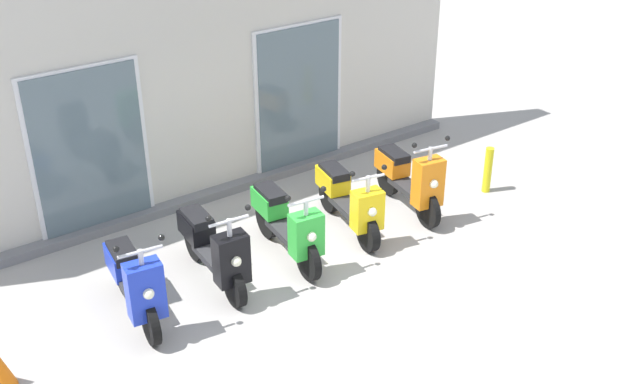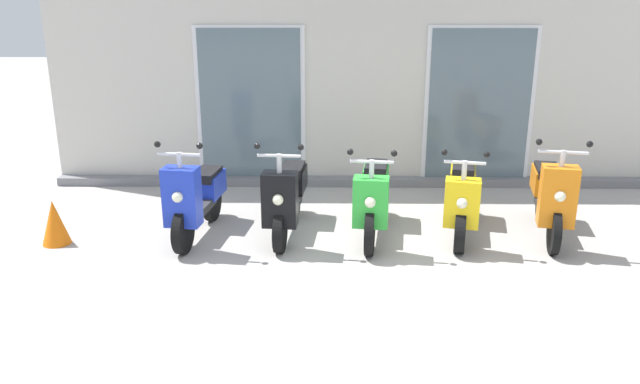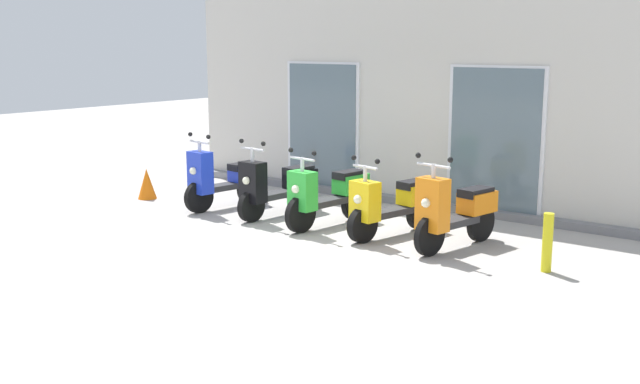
{
  "view_description": "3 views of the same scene",
  "coord_description": "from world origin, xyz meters",
  "views": [
    {
      "loc": [
        -4.49,
        -5.76,
        5.23
      ],
      "look_at": [
        0.41,
        0.9,
        0.88
      ],
      "focal_mm": 42.54,
      "sensor_mm": 36.0,
      "label": 1
    },
    {
      "loc": [
        -0.51,
        -6.0,
        2.86
      ],
      "look_at": [
        -0.6,
        0.61,
        0.69
      ],
      "focal_mm": 35.93,
      "sensor_mm": 36.0,
      "label": 2
    },
    {
      "loc": [
        6.51,
        -7.64,
        2.65
      ],
      "look_at": [
        0.4,
        0.36,
        0.66
      ],
      "focal_mm": 42.93,
      "sensor_mm": 36.0,
      "label": 3
    }
  ],
  "objects": [
    {
      "name": "ground_plane",
      "position": [
        0.0,
        0.0,
        0.0
      ],
      "size": [
        40.0,
        40.0,
        0.0
      ],
      "primitive_type": "plane",
      "color": "#A8A39E"
    },
    {
      "name": "storefront_facade",
      "position": [
        0.0,
        3.27,
        1.86
      ],
      "size": [
        9.02,
        0.5,
        3.85
      ],
      "color": "beige",
      "rests_on": "ground_plane"
    },
    {
      "name": "scooter_blue",
      "position": [
        -2.05,
        1.01,
        0.49
      ],
      "size": [
        0.57,
        1.55,
        1.25
      ],
      "color": "black",
      "rests_on": "ground_plane"
    },
    {
      "name": "scooter_black",
      "position": [
        -1.0,
        1.12,
        0.47
      ],
      "size": [
        0.54,
        1.63,
        1.23
      ],
      "color": "black",
      "rests_on": "ground_plane"
    },
    {
      "name": "scooter_green",
      "position": [
        0.01,
        1.07,
        0.48
      ],
      "size": [
        0.57,
        1.67,
        1.18
      ],
      "color": "black",
      "rests_on": "ground_plane"
    },
    {
      "name": "scooter_yellow",
      "position": [
        1.06,
        1.15,
        0.45
      ],
      "size": [
        0.66,
        1.62,
        1.16
      ],
      "color": "black",
      "rests_on": "ground_plane"
    },
    {
      "name": "scooter_orange",
      "position": [
        2.06,
        1.05,
        0.52
      ],
      "size": [
        0.65,
        1.57,
        1.28
      ],
      "color": "black",
      "rests_on": "ground_plane"
    },
    {
      "name": "curb_bollard",
      "position": [
        3.39,
        0.81,
        0.35
      ],
      "size": [
        0.12,
        0.12,
        0.7
      ],
      "primitive_type": "cylinder",
      "color": "yellow",
      "rests_on": "ground_plane"
    }
  ]
}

